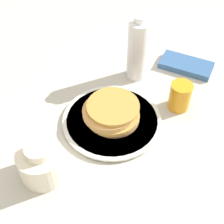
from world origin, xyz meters
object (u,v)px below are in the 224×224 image
object	(u,v)px
water_bottle_near	(137,50)
cream_jug	(41,163)
juice_glass	(180,96)
plate	(112,120)
pancake_stack	(112,113)

from	to	relation	value
water_bottle_near	cream_jug	bearing A→B (deg)	65.07
juice_glass	water_bottle_near	size ratio (longest dim) A/B	0.40
plate	pancake_stack	distance (m)	0.03
plate	cream_jug	world-z (taller)	cream_jug
plate	juice_glass	distance (m)	0.20
juice_glass	water_bottle_near	world-z (taller)	water_bottle_near
juice_glass	water_bottle_near	distance (m)	0.19
pancake_stack	juice_glass	bearing A→B (deg)	-153.66
cream_jug	water_bottle_near	bearing A→B (deg)	-114.93
plate	juice_glass	world-z (taller)	juice_glass
cream_jug	plate	bearing A→B (deg)	-126.36
cream_jug	pancake_stack	bearing A→B (deg)	-126.67
juice_glass	water_bottle_near	xyz separation A→B (m)	(0.13, -0.12, 0.06)
juice_glass	cream_jug	xyz separation A→B (m)	(0.32, 0.27, 0.00)
pancake_stack	water_bottle_near	xyz separation A→B (m)	(-0.05, -0.21, 0.06)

